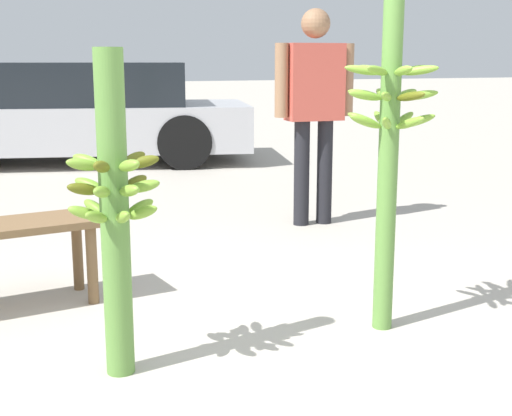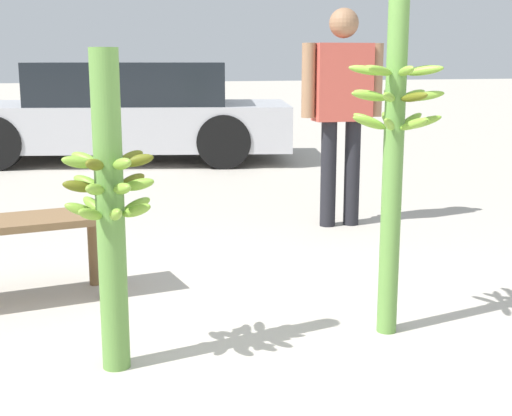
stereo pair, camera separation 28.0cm
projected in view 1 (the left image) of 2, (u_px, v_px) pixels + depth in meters
name	position (u px, v px, depth m)	size (l,w,h in m)	color
ground_plane	(309.00, 387.00, 2.94)	(80.00, 80.00, 0.00)	#B2AA9E
banana_stalk_left	(114.00, 210.00, 2.94)	(0.39, 0.39, 1.37)	#5B8C3D
banana_stalk_center	(389.00, 144.00, 3.41)	(0.45, 0.44, 1.68)	#5B8C3D
vendor_person	(314.00, 99.00, 5.65)	(0.67, 0.23, 1.71)	black
parked_car	(79.00, 114.00, 9.26)	(4.76, 2.82, 1.28)	#B7B7BC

